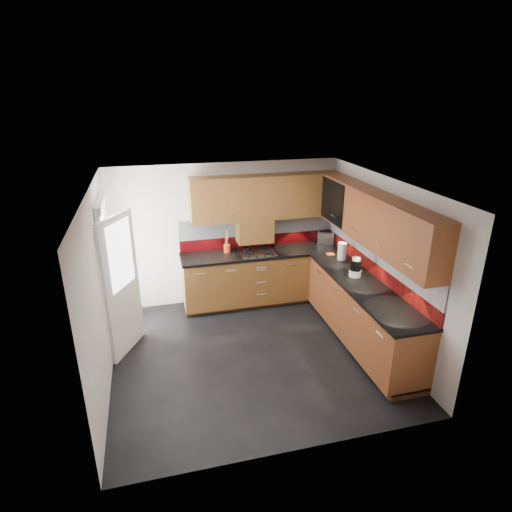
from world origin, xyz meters
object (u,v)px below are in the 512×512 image
object	(u,v)px
gas_hob	(257,252)
toaster	(326,237)
utensil_pot	(227,247)
food_processor	(355,268)

from	to	relation	value
gas_hob	toaster	size ratio (longest dim) A/B	1.77
gas_hob	toaster	xyz separation A→B (m)	(1.30, 0.18, 0.08)
gas_hob	toaster	world-z (taller)	toaster
utensil_pot	toaster	distance (m)	1.78
utensil_pot	toaster	size ratio (longest dim) A/B	1.18
food_processor	utensil_pot	bearing A→B (deg)	138.75
toaster	food_processor	distance (m)	1.46
utensil_pot	food_processor	distance (m)	2.16
food_processor	gas_hob	bearing A→B (deg)	131.88
gas_hob	utensil_pot	size ratio (longest dim) A/B	1.51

